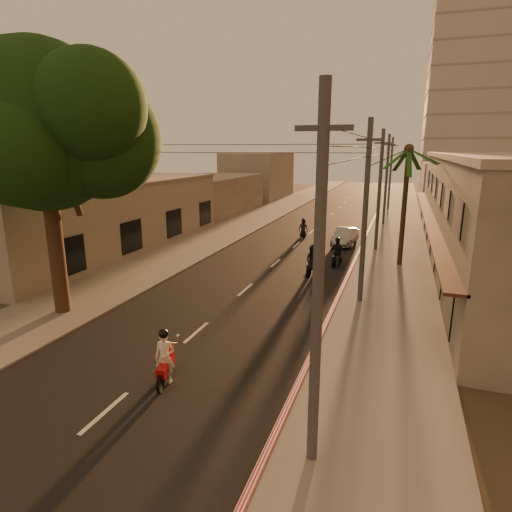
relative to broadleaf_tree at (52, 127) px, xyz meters
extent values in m
plane|color=#383023|center=(6.61, -2.14, -8.48)|extent=(160.00, 160.00, 0.00)
cube|color=black|center=(6.61, 17.86, -8.47)|extent=(10.00, 140.00, 0.02)
cube|color=slate|center=(14.11, 17.86, -8.42)|extent=(5.00, 140.00, 0.12)
cube|color=slate|center=(-0.89, 17.86, -8.42)|extent=(5.00, 140.00, 0.12)
cube|color=red|center=(11.71, 12.86, -8.38)|extent=(0.20, 60.00, 0.20)
cube|color=gray|center=(20.61, 15.86, -4.98)|extent=(8.00, 34.00, 7.00)
cube|color=gray|center=(20.61, 15.86, -1.33)|extent=(8.20, 34.20, 0.30)
cube|color=#3B2017|center=(16.31, 15.86, -5.38)|extent=(0.80, 34.00, 0.12)
cube|color=gray|center=(-7.39, 11.86, -5.98)|extent=(8.00, 24.00, 5.00)
cube|color=gray|center=(-7.39, 11.86, -3.38)|extent=(8.20, 24.20, 0.20)
cube|color=#B7B5B2|center=(22.61, 53.86, 5.52)|extent=(12.00, 12.00, 28.00)
cylinder|color=black|center=(-0.39, -0.14, -5.48)|extent=(0.70, 0.70, 6.00)
cylinder|color=black|center=(0.41, 0.26, -2.48)|extent=(1.22, 2.17, 3.04)
cylinder|color=black|center=(-0.99, -0.44, -2.28)|extent=(1.31, 1.49, 2.73)
sphere|color=black|center=(-0.39, -0.14, 0.02)|extent=(7.20, 7.20, 7.20)
sphere|color=black|center=(1.81, 0.86, -0.48)|extent=(5.20, 5.20, 5.20)
sphere|color=black|center=(-2.19, 0.66, -0.28)|extent=(4.80, 4.80, 4.80)
sphere|color=black|center=(0.21, -1.94, -0.88)|extent=(4.60, 4.60, 4.60)
sphere|color=black|center=(2.61, -0.64, 0.72)|extent=(4.40, 4.40, 4.40)
sphere|color=black|center=(0.81, 2.26, 1.12)|extent=(4.40, 4.40, 4.40)
cylinder|color=black|center=(14.61, 13.86, -4.68)|extent=(0.32, 0.32, 7.60)
sphere|color=black|center=(14.61, 13.86, -0.88)|extent=(0.60, 0.60, 0.60)
cylinder|color=#38383A|center=(12.81, -6.14, -3.98)|extent=(0.26, 0.26, 9.00)
cube|color=#38383A|center=(12.81, -6.14, -0.48)|extent=(1.20, 0.12, 0.12)
cylinder|color=#38383A|center=(12.81, 5.86, -3.98)|extent=(0.26, 0.26, 9.00)
cube|color=#38383A|center=(12.81, 5.86, -0.48)|extent=(1.20, 0.12, 0.12)
cylinder|color=#38383A|center=(12.81, 17.86, -3.98)|extent=(0.26, 0.26, 9.00)
cube|color=#38383A|center=(12.81, 17.86, -0.48)|extent=(1.20, 0.12, 0.12)
cylinder|color=#38383A|center=(12.81, 29.86, -3.98)|extent=(0.26, 0.26, 9.00)
cube|color=#38383A|center=(12.81, 29.86, -0.48)|extent=(1.20, 0.12, 0.12)
cylinder|color=#38383A|center=(12.81, 41.86, -3.98)|extent=(0.26, 0.26, 9.00)
cube|color=#38383A|center=(12.81, 41.86, -0.48)|extent=(1.20, 0.12, 0.12)
cube|color=gray|center=(20.61, 42.86, -5.48)|extent=(8.00, 14.00, 6.00)
cube|color=gray|center=(-7.39, 31.86, -6.28)|extent=(8.00, 14.00, 4.40)
cube|color=gray|center=(-7.39, 49.86, -4.98)|extent=(8.00, 14.00, 7.00)
cylinder|color=black|center=(7.25, -3.31, -8.18)|extent=(0.25, 0.61, 0.60)
cylinder|color=black|center=(7.59, -4.61, -8.18)|extent=(0.25, 0.61, 0.60)
cube|color=#AE0D13|center=(7.44, -4.04, -7.89)|extent=(0.58, 1.22, 0.32)
cube|color=#AE0D13|center=(7.31, -3.52, -7.72)|extent=(0.34, 0.18, 0.64)
cylinder|color=silver|center=(7.28, -3.40, -7.35)|extent=(0.58, 0.19, 0.04)
imported|color=silver|center=(7.44, -4.04, -7.57)|extent=(0.87, 0.75, 1.80)
sphere|color=black|center=(7.44, -4.04, -6.72)|extent=(0.32, 0.32, 0.32)
sphere|color=silver|center=(6.99, -3.49, -7.08)|extent=(0.13, 0.13, 0.13)
sphere|color=silver|center=(7.57, -3.34, -7.08)|extent=(0.13, 0.13, 0.13)
cylinder|color=black|center=(9.68, 10.62, -8.17)|extent=(0.21, 0.62, 0.61)
cylinder|color=black|center=(9.44, 9.27, -8.17)|extent=(0.21, 0.62, 0.61)
cube|color=black|center=(9.54, 9.87, -7.87)|extent=(0.51, 1.24, 0.33)
cube|color=black|center=(9.64, 10.41, -7.71)|extent=(0.34, 0.16, 0.66)
cylinder|color=silver|center=(9.66, 10.54, -7.33)|extent=(0.60, 0.14, 0.04)
imported|color=black|center=(9.54, 9.87, -7.56)|extent=(1.13, 1.00, 1.84)
sphere|color=black|center=(9.54, 9.87, -6.69)|extent=(0.33, 0.33, 0.33)
cylinder|color=black|center=(10.78, 13.29, -8.17)|extent=(0.21, 0.62, 0.61)
cylinder|color=black|center=(10.55, 11.94, -8.17)|extent=(0.21, 0.62, 0.61)
cube|color=black|center=(10.65, 12.53, -7.87)|extent=(0.50, 1.24, 0.33)
cube|color=black|center=(10.75, 13.07, -7.71)|extent=(0.34, 0.16, 0.66)
cylinder|color=silver|center=(10.77, 13.20, -7.33)|extent=(0.60, 0.14, 0.04)
imported|color=black|center=(10.65, 12.53, -7.56)|extent=(1.22, 0.81, 1.84)
sphere|color=black|center=(10.65, 12.53, -6.69)|extent=(0.33, 0.33, 0.33)
cylinder|color=black|center=(6.29, 21.69, -8.20)|extent=(0.23, 0.55, 0.55)
cylinder|color=black|center=(6.58, 20.51, -8.20)|extent=(0.23, 0.55, 0.55)
cube|color=black|center=(6.45, 21.03, -7.94)|extent=(0.52, 1.11, 0.29)
cube|color=black|center=(6.33, 21.50, -7.79)|extent=(0.31, 0.16, 0.59)
cylinder|color=silver|center=(6.31, 21.61, -7.45)|extent=(0.53, 0.17, 0.04)
imported|color=black|center=(6.45, 21.03, -7.66)|extent=(1.04, 0.89, 1.64)
sphere|color=black|center=(6.45, 21.03, -6.89)|extent=(0.29, 0.29, 0.29)
imported|color=gray|center=(10.32, 19.25, -7.79)|extent=(2.17, 4.40, 1.37)
camera|label=1|loc=(14.44, -15.23, -0.89)|focal=30.00mm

